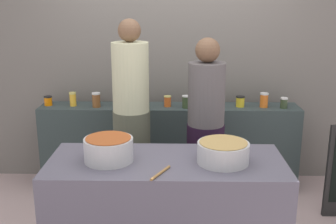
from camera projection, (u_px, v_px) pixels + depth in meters
storefront_wall at (170, 45)px, 4.46m from camera, size 4.80×0.12×3.00m
display_shelf at (169, 147)px, 4.40m from camera, size 2.70×0.36×0.91m
prep_table at (166, 215)px, 3.06m from camera, size 1.70×0.70×0.87m
preserve_jar_0 at (48, 101)px, 4.29m from camera, size 0.08×0.08×0.10m
preserve_jar_1 at (73, 99)px, 4.27m from camera, size 0.07×0.07×0.14m
preserve_jar_2 at (96, 100)px, 4.22m from camera, size 0.09×0.09×0.15m
preserve_jar_3 at (116, 99)px, 4.30m from camera, size 0.07×0.07×0.13m
preserve_jar_4 at (143, 101)px, 4.21m from camera, size 0.07×0.07×0.13m
preserve_jar_5 at (168, 101)px, 4.25m from camera, size 0.08×0.08×0.11m
preserve_jar_6 at (186, 102)px, 4.19m from camera, size 0.08×0.08×0.13m
preserve_jar_7 at (195, 100)px, 4.28m from camera, size 0.08×0.08×0.12m
preserve_jar_8 at (213, 101)px, 4.19m from camera, size 0.07×0.07×0.14m
preserve_jar_9 at (240, 101)px, 4.24m from camera, size 0.09×0.09×0.11m
preserve_jar_10 at (264, 100)px, 4.22m from camera, size 0.09×0.09×0.15m
preserve_jar_11 at (284, 103)px, 4.18m from camera, size 0.07×0.07×0.11m
cooking_pot_left at (109, 149)px, 2.91m from camera, size 0.35×0.35×0.17m
cooking_pot_center at (223, 152)px, 2.88m from camera, size 0.36×0.36×0.15m
wooden_spoon at (160, 173)px, 2.71m from camera, size 0.13×0.23×0.02m
cook_with_tongs at (132, 129)px, 3.77m from camera, size 0.34×0.34×1.83m
cook_in_cap at (205, 139)px, 3.71m from camera, size 0.34×0.34×1.67m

